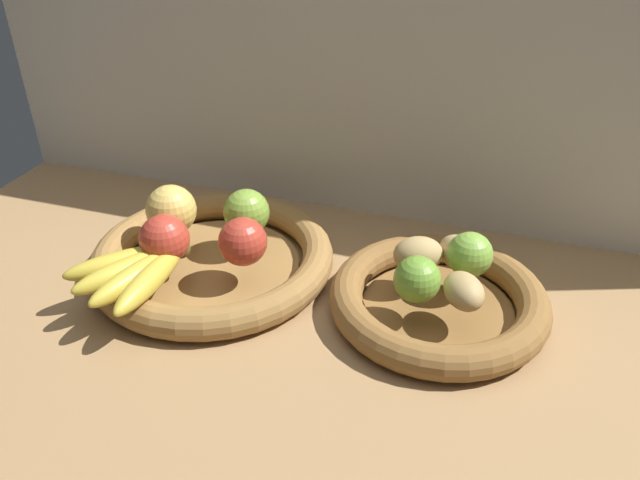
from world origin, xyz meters
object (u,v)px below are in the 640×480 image
object	(u,v)px
fruit_bowl_left	(213,258)
banana_bunch_front	(136,271)
apple_red_right	(243,242)
potato_back	(462,255)
potato_small	(464,291)
apple_green_back	(246,212)
fruit_bowl_right	(438,300)
apple_golden_left	(171,210)
potato_oblong	(418,254)
lime_far	(470,254)
apple_red_front	(164,239)
lime_near	(417,280)

from	to	relation	value
fruit_bowl_left	banana_bunch_front	distance (cm)	13.52
apple_red_right	banana_bunch_front	distance (cm)	14.99
apple_red_right	potato_back	world-z (taller)	apple_red_right
banana_bunch_front	potato_small	bearing A→B (deg)	10.97
apple_red_right	apple_green_back	size ratio (longest dim) A/B	0.98
fruit_bowl_left	potato_back	bearing A→B (deg)	7.16
fruit_bowl_right	apple_green_back	world-z (taller)	apple_green_back
apple_green_back	apple_golden_left	world-z (taller)	apple_golden_left
potato_back	potato_oblong	size ratio (longest dim) A/B	1.10
fruit_bowl_left	lime_far	bearing A→B (deg)	6.14
apple_green_back	potato_oblong	world-z (taller)	apple_green_back
potato_small	apple_red_front	bearing A→B (deg)	-176.49
fruit_bowl_right	apple_red_right	bearing A→B (deg)	-173.84
fruit_bowl_left	potato_oblong	world-z (taller)	potato_oblong
potato_back	potato_oblong	world-z (taller)	potato_back
fruit_bowl_left	potato_oblong	distance (cm)	31.19
apple_red_right	apple_golden_left	xyz separation A→B (cm)	(-13.85, 4.51, 0.36)
apple_red_front	potato_oblong	size ratio (longest dim) A/B	1.02
potato_small	lime_near	size ratio (longest dim) A/B	1.09
banana_bunch_front	potato_oblong	distance (cm)	38.86
fruit_bowl_left	apple_green_back	bearing A→B (deg)	52.29
apple_golden_left	banana_bunch_front	bearing A→B (deg)	-82.34
fruit_bowl_left	banana_bunch_front	bearing A→B (deg)	-114.62
banana_bunch_front	potato_back	distance (cm)	44.89
apple_red_front	potato_small	size ratio (longest dim) A/B	1.05
apple_golden_left	lime_near	world-z (taller)	apple_golden_left
apple_red_front	lime_near	xyz separation A→B (cm)	(35.77, 1.86, -0.47)
fruit_bowl_left	apple_golden_left	distance (cm)	9.66
fruit_bowl_right	potato_oblong	size ratio (longest dim) A/B	4.31
apple_green_back	banana_bunch_front	distance (cm)	19.07
potato_small	lime_far	size ratio (longest dim) A/B	1.07
apple_golden_left	lime_near	bearing A→B (deg)	-8.15
apple_red_right	apple_red_front	bearing A→B (deg)	-164.90
fruit_bowl_right	apple_golden_left	xyz separation A→B (cm)	(-41.52, 1.52, 6.33)
apple_red_right	potato_back	size ratio (longest dim) A/B	0.90
banana_bunch_front	potato_oblong	world-z (taller)	potato_oblong
apple_green_back	banana_bunch_front	bearing A→B (deg)	-118.89
apple_red_front	apple_golden_left	xyz separation A→B (cm)	(-3.06, 7.42, 0.28)
apple_golden_left	potato_back	distance (cm)	43.73
banana_bunch_front	lime_far	size ratio (longest dim) A/B	2.80
fruit_bowl_left	banana_bunch_front	xyz separation A→B (cm)	(-5.35, -11.68, 4.18)
apple_red_front	apple_green_back	distance (cm)	13.40
potato_back	potato_small	bearing A→B (deg)	-81.03
apple_red_front	potato_back	bearing A→B (deg)	14.49
potato_small	fruit_bowl_left	bearing A→B (deg)	174.95
fruit_bowl_right	apple_green_back	size ratio (longest dim) A/B	4.27
lime_far	apple_golden_left	bearing A→B (deg)	-176.78
potato_oblong	lime_far	bearing A→B (deg)	9.25
potato_small	lime_near	world-z (taller)	lime_near
apple_red_front	banana_bunch_front	world-z (taller)	apple_red_front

